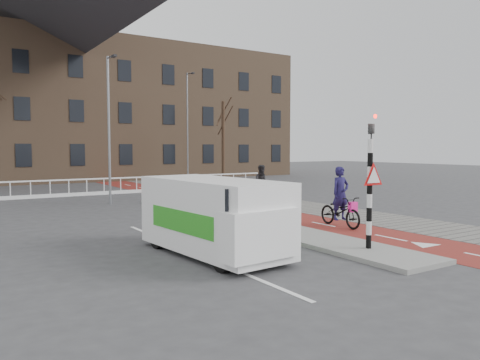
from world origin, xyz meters
TOP-DOWN VIEW (x-y plane):
  - ground at (0.00, 0.00)m, footprint 120.00×120.00m
  - bike_lane at (1.50, 10.00)m, footprint 2.50×60.00m
  - sidewalk at (4.30, 10.00)m, footprint 3.00×60.00m
  - curb_island at (-0.70, 4.00)m, footprint 1.80×16.00m
  - traffic_signal at (-0.60, -2.02)m, footprint 0.80×0.80m
  - bollard at (-0.76, 3.19)m, footprint 0.12×0.12m
  - cyclist_near at (1.66, 1.33)m, footprint 0.87×2.09m
  - cyclist_far at (2.45, 7.15)m, footprint 1.17×1.89m
  - van at (-4.17, 0.01)m, footprint 2.19×4.70m
  - railing at (-5.00, 17.00)m, footprint 28.00×0.10m
  - townhouse_row at (-3.00, 32.00)m, footprint 46.00×10.00m
  - tree_right at (9.30, 22.28)m, footprint 0.27×0.27m
  - streetlight_near at (-3.13, 12.14)m, footprint 0.12×0.12m
  - streetlight_right at (6.88, 23.88)m, footprint 0.12×0.12m

SIDE VIEW (x-z plane):
  - ground at x=0.00m, z-range 0.00..0.00m
  - bike_lane at x=1.50m, z-range 0.00..0.01m
  - sidewalk at x=4.30m, z-range 0.00..0.01m
  - curb_island at x=-0.70m, z-range 0.00..0.12m
  - railing at x=-5.00m, z-range -0.19..0.80m
  - bollard at x=-0.76m, z-range 0.12..1.02m
  - cyclist_near at x=1.66m, z-range -0.34..1.77m
  - cyclist_far at x=2.45m, z-range -0.16..1.80m
  - van at x=-4.17m, z-range 0.05..2.02m
  - traffic_signal at x=-0.60m, z-range 0.15..3.83m
  - tree_right at x=9.30m, z-range 0.00..6.48m
  - streetlight_near at x=-3.13m, z-range 0.00..7.14m
  - streetlight_right at x=6.88m, z-range 0.00..8.75m
  - townhouse_row at x=-3.00m, z-range -0.14..15.76m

